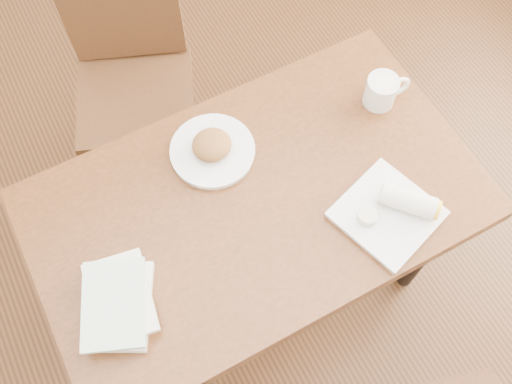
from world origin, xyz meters
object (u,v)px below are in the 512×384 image
chair_far (131,67)px  plate_burrito (394,210)px  table (256,213)px  book_stack (118,303)px  coffee_mug (382,90)px  plate_scone (212,149)px

chair_far → plate_burrito: 1.08m
table → book_stack: book_stack is taller
chair_far → plate_burrito: size_ratio=3.13×
chair_far → book_stack: size_ratio=3.45×
chair_far → plate_burrito: (0.41, -0.98, 0.23)m
plate_burrito → coffee_mug: bearing=61.6°
plate_scone → book_stack: bearing=-144.3°
chair_far → coffee_mug: 0.91m
plate_burrito → book_stack: 0.76m
table → chair_far: 0.78m
table → plate_burrito: (0.31, -0.21, 0.11)m
table → book_stack: bearing=-167.3°
chair_far → plate_burrito: chair_far is taller
table → plate_burrito: plate_burrito is taller
chair_far → book_stack: chair_far is taller
coffee_mug → plate_scone: bearing=172.1°
plate_scone → book_stack: size_ratio=0.89×
coffee_mug → plate_burrito: coffee_mug is taller
plate_scone → book_stack: 0.50m
plate_scone → book_stack: plate_scone is taller
coffee_mug → plate_burrito: size_ratio=0.46×
chair_far → plate_burrito: bearing=-67.3°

